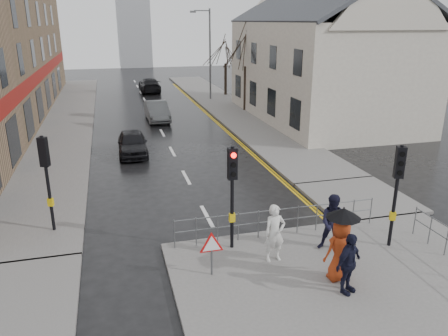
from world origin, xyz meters
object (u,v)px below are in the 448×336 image
car_parked (132,143)px  car_mid (157,111)px  pedestrian_d (348,264)px  pedestrian_b (334,223)px  pedestrian_a (275,233)px  pedestrian_with_umbrella (341,242)px

car_parked → car_mid: bearing=75.6°
car_parked → car_mid: 8.73m
pedestrian_d → car_mid: (-2.38, 23.37, -0.29)m
pedestrian_d → car_parked: bearing=80.9°
pedestrian_b → car_parked: 13.91m
car_parked → pedestrian_a: bearing=-74.0°
pedestrian_b → pedestrian_d: bearing=-79.1°
pedestrian_a → pedestrian_d: bearing=-61.6°
pedestrian_d → car_mid: size_ratio=0.40×
pedestrian_with_umbrella → car_parked: (-4.80, 14.34, -0.64)m
pedestrian_with_umbrella → pedestrian_d: size_ratio=1.27×
pedestrian_a → pedestrian_d: 2.44m
pedestrian_b → car_parked: pedestrian_b is taller
pedestrian_b → pedestrian_with_umbrella: bearing=-82.9°
pedestrian_a → car_mid: (-1.09, 21.30, -0.33)m
car_parked → car_mid: car_mid is taller
pedestrian_d → car_parked: pedestrian_d is taller
pedestrian_b → car_mid: 21.43m
pedestrian_with_umbrella → car_mid: bearing=96.2°
car_mid → pedestrian_with_umbrella: bearing=-84.9°
pedestrian_b → pedestrian_with_umbrella: size_ratio=0.86×
pedestrian_a → car_parked: 13.34m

